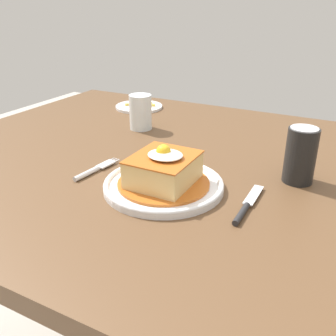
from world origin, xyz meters
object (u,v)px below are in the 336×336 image
at_px(main_plate, 164,185).
at_px(fork, 93,170).
at_px(soda_can, 301,155).
at_px(drinking_glass, 141,114).
at_px(side_plate_fries, 139,106).
at_px(knife, 245,208).

height_order(main_plate, fork, main_plate).
height_order(fork, soda_can, soda_can).
bearing_deg(drinking_glass, fork, -77.67).
bearing_deg(side_plate_fries, fork, -69.02).
height_order(knife, drinking_glass, drinking_glass).
relative_size(drinking_glass, side_plate_fries, 0.62).
height_order(main_plate, knife, main_plate).
bearing_deg(drinking_glass, soda_can, -16.98).
xyz_separation_m(soda_can, drinking_glass, (-0.50, 0.15, -0.02)).
bearing_deg(drinking_glass, main_plate, -51.69).
xyz_separation_m(soda_can, side_plate_fries, (-0.63, 0.35, -0.06)).
xyz_separation_m(fork, drinking_glass, (-0.07, 0.33, 0.04)).
bearing_deg(drinking_glass, side_plate_fries, 123.10).
distance_m(main_plate, soda_can, 0.30).
xyz_separation_m(fork, knife, (0.36, -0.00, 0.00)).
bearing_deg(knife, soda_can, 70.73).
relative_size(main_plate, side_plate_fries, 1.50).
bearing_deg(fork, side_plate_fries, 110.98).
bearing_deg(soda_can, fork, -157.58).
distance_m(fork, knife, 0.36).
bearing_deg(fork, drinking_glass, 102.33).
distance_m(knife, side_plate_fries, 0.78).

